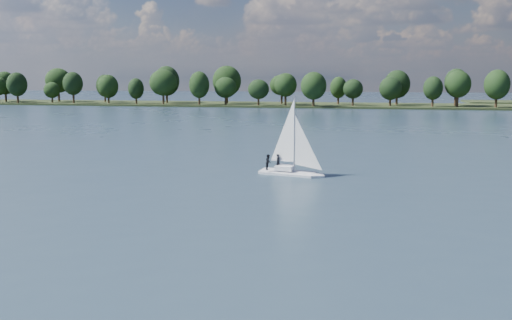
{
  "coord_description": "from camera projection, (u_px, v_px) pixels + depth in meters",
  "views": [
    {
      "loc": [
        9.41,
        -26.43,
        11.64
      ],
      "look_at": [
        -3.73,
        35.37,
        2.5
      ],
      "focal_mm": 40.0,
      "sensor_mm": 36.0,
      "label": 1
    }
  ],
  "objects": [
    {
      "name": "sailboat",
      "position": [
        288.0,
        152.0,
        68.43
      ],
      "size": [
        7.76,
        3.92,
        9.83
      ],
      "rotation": [
        0.0,
        0.0,
        -0.26
      ],
      "color": "white",
      "rests_on": "ground"
    },
    {
      "name": "treeline",
      "position": [
        341.0,
        87.0,
        230.13
      ],
      "size": [
        562.1,
        73.75,
        17.95
      ],
      "color": "black",
      "rests_on": "ground"
    },
    {
      "name": "far_shore",
      "position": [
        354.0,
        106.0,
        234.42
      ],
      "size": [
        660.0,
        40.0,
        1.5
      ],
      "primitive_type": "cube",
      "color": "black",
      "rests_on": "ground"
    },
    {
      "name": "ground",
      "position": [
        333.0,
        131.0,
        126.0
      ],
      "size": [
        700.0,
        700.0,
        0.0
      ],
      "primitive_type": "plane",
      "color": "#233342",
      "rests_on": "ground"
    }
  ]
}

